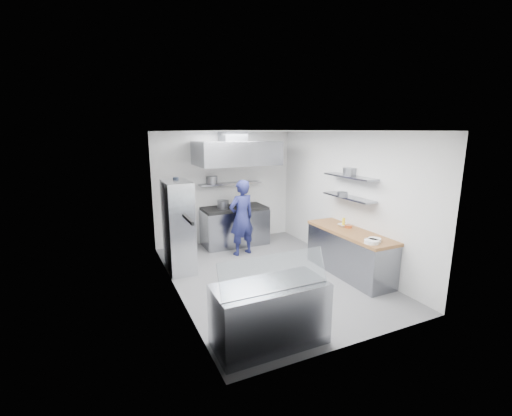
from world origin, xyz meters
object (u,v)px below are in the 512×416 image
gas_range (235,227)px  chef (242,218)px  display_case (270,314)px  wire_rack (178,227)px

gas_range → chef: (-0.11, -0.75, 0.42)m
chef → gas_range: bearing=-109.4°
gas_range → display_case: 4.25m
gas_range → wire_rack: size_ratio=0.86×
gas_range → chef: chef is taller
gas_range → display_case: (-1.10, -4.10, -0.03)m
chef → wire_rack: bearing=1.6°
gas_range → wire_rack: 2.01m
gas_range → display_case: gas_range is taller
wire_rack → display_case: wire_rack is taller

